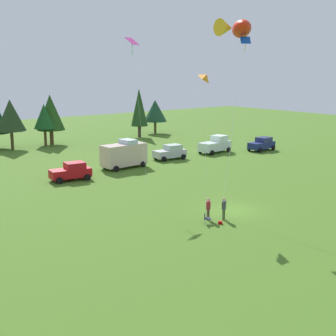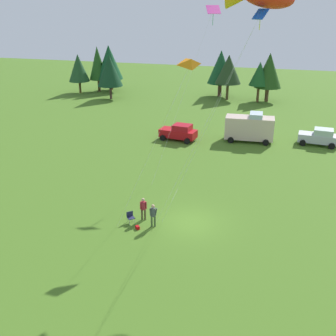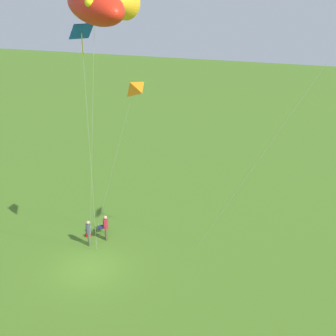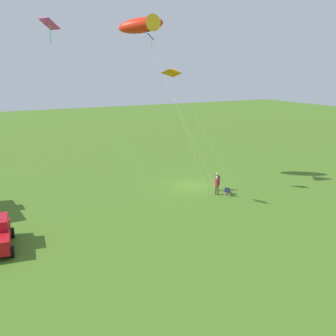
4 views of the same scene
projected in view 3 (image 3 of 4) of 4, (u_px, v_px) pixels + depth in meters
ground_plane at (90, 269)px, 27.59m from camera, size 160.00×160.00×0.00m
person_kite_flyer at (88, 231)px, 29.72m from camera, size 0.54×0.45×1.74m
folding_chair at (103, 226)px, 31.42m from camera, size 0.68×0.68×0.82m
person_spectator at (106, 226)px, 30.36m from camera, size 0.49×0.45×1.74m
backpack_on_grass at (88, 235)px, 31.09m from camera, size 0.38×0.38×0.22m
kite_large_fish at (101, 5)px, 18.02m from camera, size 8.33×6.85×15.83m
kite_delta_orange at (130, 87)px, 23.53m from camera, size 4.86×5.41×11.27m
kite_diamond_blue at (82, 47)px, 19.07m from camera, size 6.05×3.62×14.23m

